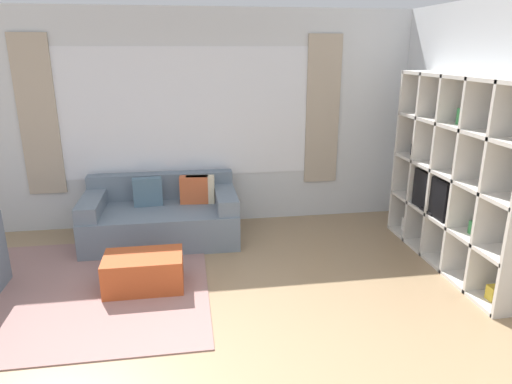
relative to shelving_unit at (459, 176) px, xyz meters
The scene contains 6 objects.
wall_back 3.22m from the shelving_unit, 148.15° to the left, with size 6.94×0.11×2.70m.
wall_right 0.42m from the shelving_unit, ahead, with size 0.07×4.49×2.70m, color silver.
area_rug 3.98m from the shelving_unit, behind, with size 2.51×2.25×0.01m, color gray.
shelving_unit is the anchor object (origin of this frame).
couch_main 3.35m from the shelving_unit, 159.38° to the left, with size 1.79×0.98×0.75m.
ottoman 3.30m from the shelving_unit, behind, with size 0.74×0.46×0.34m.
Camera 1 is at (-0.03, -2.49, 2.22)m, focal length 32.00 mm.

